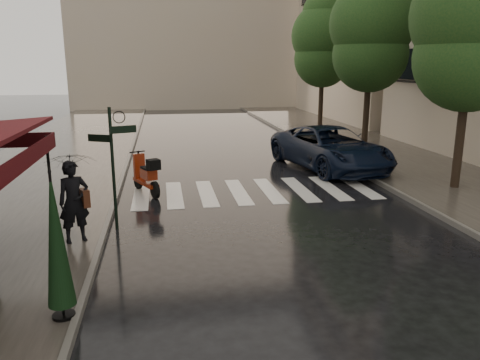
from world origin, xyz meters
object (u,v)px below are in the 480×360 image
object	(u,v)px
pedestrian_with_umbrella	(71,169)
parasol_front	(56,240)
parked_car	(330,148)
scooter	(147,176)

from	to	relation	value
pedestrian_with_umbrella	parasol_front	world-z (taller)	pedestrian_with_umbrella
parked_car	scooter	bearing A→B (deg)	-171.27
scooter	parasol_front	distance (m)	7.87
parked_car	parasol_front	size ratio (longest dim) A/B	2.45
scooter	parasol_front	xyz separation A→B (m)	(-1.14, -7.74, 0.84)
scooter	parked_car	size ratio (longest dim) A/B	0.31
pedestrian_with_umbrella	scooter	xyz separation A→B (m)	(1.48, 4.28, -1.22)
pedestrian_with_umbrella	parked_car	xyz separation A→B (m)	(8.65, 6.97, -0.99)
parked_car	parasol_front	world-z (taller)	parasol_front
parked_car	pedestrian_with_umbrella	bearing A→B (deg)	-152.95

